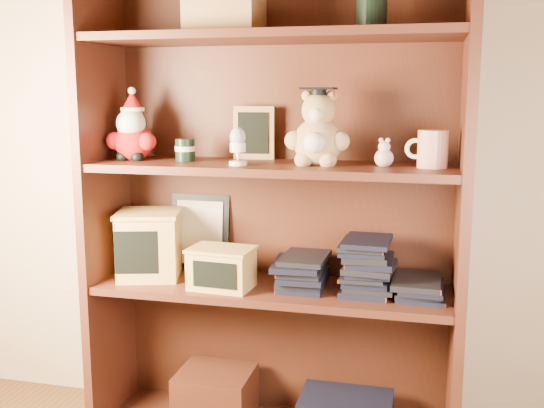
% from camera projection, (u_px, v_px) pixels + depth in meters
% --- Properties ---
extents(bookcase, '(1.20, 0.35, 1.60)m').
position_uv_depth(bookcase, '(275.00, 214.00, 2.08)').
color(bookcase, '#4B2215').
rests_on(bookcase, ground).
extents(shelf_lower, '(1.14, 0.33, 0.02)m').
position_uv_depth(shelf_lower, '(272.00, 289.00, 2.08)').
color(shelf_lower, '#4B2215').
rests_on(shelf_lower, ground).
extents(shelf_upper, '(1.14, 0.33, 0.02)m').
position_uv_depth(shelf_upper, '(272.00, 167.00, 2.01)').
color(shelf_upper, '#4B2215').
rests_on(shelf_upper, ground).
extents(santa_plush, '(0.17, 0.13, 0.25)m').
position_uv_depth(santa_plush, '(133.00, 133.00, 2.09)').
color(santa_plush, '#A50F0F').
rests_on(santa_plush, shelf_upper).
extents(teachers_tin, '(0.07, 0.07, 0.07)m').
position_uv_depth(teachers_tin, '(185.00, 150.00, 2.07)').
color(teachers_tin, black).
rests_on(teachers_tin, shelf_upper).
extents(chalkboard_plaque, '(0.14, 0.08, 0.18)m').
position_uv_depth(chalkboard_plaque, '(254.00, 134.00, 2.12)').
color(chalkboard_plaque, '#9E7547').
rests_on(chalkboard_plaque, shelf_upper).
extents(egg_cup, '(0.06, 0.06, 0.12)m').
position_uv_depth(egg_cup, '(238.00, 145.00, 1.94)').
color(egg_cup, white).
rests_on(egg_cup, shelf_upper).
extents(grad_teddy_bear, '(0.20, 0.17, 0.24)m').
position_uv_depth(grad_teddy_bear, '(318.00, 135.00, 1.95)').
color(grad_teddy_bear, tan).
rests_on(grad_teddy_bear, shelf_upper).
extents(pink_figurine, '(0.06, 0.06, 0.09)m').
position_uv_depth(pink_figurine, '(384.00, 155.00, 1.92)').
color(pink_figurine, beige).
rests_on(pink_figurine, shelf_upper).
extents(teacher_mug, '(0.13, 0.09, 0.11)m').
position_uv_depth(teacher_mug, '(432.00, 149.00, 1.88)').
color(teacher_mug, silver).
rests_on(teacher_mug, shelf_upper).
extents(certificate_frame, '(0.21, 0.05, 0.27)m').
position_uv_depth(certificate_frame, '(200.00, 232.00, 2.25)').
color(certificate_frame, black).
rests_on(certificate_frame, shelf_lower).
extents(treats_box, '(0.26, 0.26, 0.23)m').
position_uv_depth(treats_box, '(149.00, 244.00, 2.15)').
color(treats_box, tan).
rests_on(treats_box, shelf_lower).
extents(pencils_box, '(0.21, 0.16, 0.13)m').
position_uv_depth(pencils_box, '(221.00, 268.00, 2.03)').
color(pencils_box, tan).
rests_on(pencils_box, shelf_lower).
extents(book_stack_left, '(0.14, 0.20, 0.10)m').
position_uv_depth(book_stack_left, '(301.00, 273.00, 2.04)').
color(book_stack_left, black).
rests_on(book_stack_left, shelf_lower).
extents(book_stack_mid, '(0.14, 0.20, 0.18)m').
position_uv_depth(book_stack_mid, '(366.00, 265.00, 1.99)').
color(book_stack_mid, black).
rests_on(book_stack_mid, shelf_lower).
extents(book_stack_right, '(0.14, 0.20, 0.06)m').
position_uv_depth(book_stack_right, '(419.00, 286.00, 1.96)').
color(book_stack_right, black).
rests_on(book_stack_right, shelf_lower).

